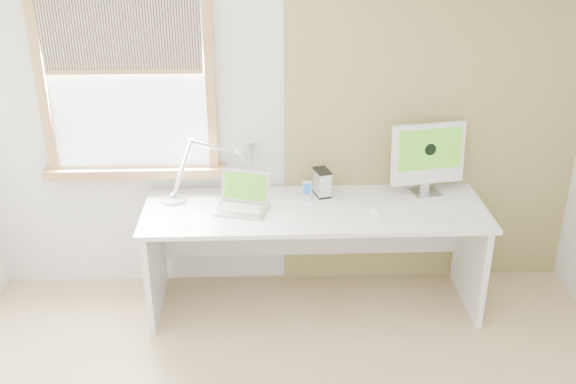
{
  "coord_description": "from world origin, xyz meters",
  "views": [
    {
      "loc": [
        -0.13,
        -2.4,
        2.6
      ],
      "look_at": [
        0.0,
        1.05,
        1.0
      ],
      "focal_mm": 41.23,
      "sensor_mm": 36.0,
      "label": 1
    }
  ],
  "objects_px": {
    "desk_lamp": "(233,163)",
    "external_drive": "(322,183)",
    "imac": "(428,155)",
    "desk": "(314,231)",
    "laptop": "(243,199)"
  },
  "relations": [
    {
      "from": "desk_lamp",
      "to": "external_drive",
      "type": "relative_size",
      "value": 4.1
    },
    {
      "from": "desk_lamp",
      "to": "imac",
      "type": "distance_m",
      "value": 1.28
    },
    {
      "from": "desk",
      "to": "imac",
      "type": "relative_size",
      "value": 4.41
    },
    {
      "from": "desk_lamp",
      "to": "external_drive",
      "type": "height_order",
      "value": "desk_lamp"
    },
    {
      "from": "desk",
      "to": "desk_lamp",
      "type": "relative_size",
      "value": 2.96
    },
    {
      "from": "external_drive",
      "to": "laptop",
      "type": "bearing_deg",
      "value": -161.98
    },
    {
      "from": "desk",
      "to": "imac",
      "type": "height_order",
      "value": "imac"
    },
    {
      "from": "desk_lamp",
      "to": "desk",
      "type": "bearing_deg",
      "value": -20.68
    },
    {
      "from": "desk",
      "to": "external_drive",
      "type": "distance_m",
      "value": 0.32
    },
    {
      "from": "desk",
      "to": "desk_lamp",
      "type": "height_order",
      "value": "desk_lamp"
    },
    {
      "from": "desk",
      "to": "desk_lamp",
      "type": "bearing_deg",
      "value": 159.32
    },
    {
      "from": "laptop",
      "to": "desk",
      "type": "bearing_deg",
      "value": 3.95
    },
    {
      "from": "imac",
      "to": "desk_lamp",
      "type": "bearing_deg",
      "value": 177.73
    },
    {
      "from": "external_drive",
      "to": "desk_lamp",
      "type": "bearing_deg",
      "value": 174.0
    },
    {
      "from": "laptop",
      "to": "imac",
      "type": "distance_m",
      "value": 1.25
    }
  ]
}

